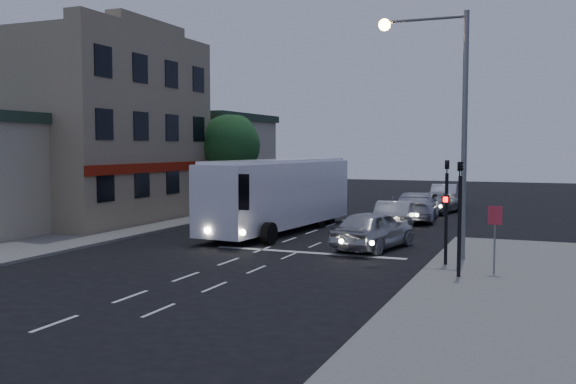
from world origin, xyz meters
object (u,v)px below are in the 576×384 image
at_px(car_extra, 445,195).
at_px(street_tree, 229,143).
at_px(tour_bus, 280,193).
at_px(car_sedan_a, 395,216).
at_px(traffic_signal_main, 446,199).
at_px(regulatory_sign, 495,228).
at_px(car_suv, 373,230).
at_px(car_sedan_b, 416,206).
at_px(car_sedan_c, 437,202).
at_px(traffic_signal_side, 460,204).
at_px(streetlight, 447,106).

relative_size(car_extra, street_tree, 0.79).
height_order(tour_bus, car_extra, tour_bus).
relative_size(car_sedan_a, traffic_signal_main, 1.15).
distance_m(tour_bus, regulatory_sign, 13.27).
bearing_deg(car_suv, car_sedan_b, -76.43).
height_order(car_sedan_a, car_sedan_c, car_sedan_a).
xyz_separation_m(tour_bus, traffic_signal_side, (9.80, -8.66, 0.47)).
distance_m(car_suv, street_tree, 17.15).
relative_size(tour_bus, streetlight, 1.33).
bearing_deg(car_sedan_b, traffic_signal_main, 99.82).
distance_m(car_extra, traffic_signal_main, 24.15).
bearing_deg(car_sedan_a, traffic_signal_main, 105.82).
height_order(traffic_signal_side, regulatory_sign, traffic_signal_side).
bearing_deg(streetlight, car_sedan_c, 99.82).
relative_size(car_sedan_a, street_tree, 0.76).
height_order(car_sedan_c, car_extra, car_extra).
bearing_deg(streetlight, car_suv, 152.79).
relative_size(streetlight, street_tree, 1.45).
bearing_deg(car_sedan_c, tour_bus, 75.87).
bearing_deg(car_suv, regulatory_sign, 153.25).
bearing_deg(regulatory_sign, car_sedan_b, 109.78).
bearing_deg(car_sedan_c, car_sedan_b, 96.37).
bearing_deg(car_extra, car_sedan_a, 83.51).
distance_m(car_extra, streetlight, 23.18).
height_order(car_sedan_a, traffic_signal_main, traffic_signal_main).
bearing_deg(regulatory_sign, tour_bus, 144.51).
xyz_separation_m(car_sedan_b, street_tree, (-12.10, 0.21, 3.67)).
bearing_deg(car_sedan_b, regulatory_sign, 104.79).
bearing_deg(streetlight, regulatory_sign, -51.25).
bearing_deg(regulatory_sign, traffic_signal_main, 149.16).
relative_size(car_sedan_c, streetlight, 0.54).
distance_m(car_sedan_a, car_sedan_c, 10.25).
relative_size(car_sedan_b, car_sedan_c, 1.18).
height_order(streetlight, street_tree, streetlight).
xyz_separation_m(regulatory_sign, streetlight, (-1.96, 2.44, 4.14)).
relative_size(car_sedan_c, regulatory_sign, 2.20).
xyz_separation_m(car_sedan_c, traffic_signal_main, (3.31, -19.07, 1.75)).
bearing_deg(traffic_signal_main, car_sedan_a, 113.20).
relative_size(tour_bus, traffic_signal_main, 2.91).
xyz_separation_m(tour_bus, streetlight, (8.84, -5.26, 3.78)).
distance_m(car_sedan_b, traffic_signal_side, 16.68).
relative_size(tour_bus, car_sedan_c, 2.47).
bearing_deg(car_sedan_a, car_sedan_b, -98.15).
xyz_separation_m(car_extra, traffic_signal_side, (4.24, -25.81, 1.62)).
bearing_deg(tour_bus, traffic_signal_side, -36.11).
bearing_deg(car_suv, traffic_signal_side, 140.92).
bearing_deg(tour_bus, car_sedan_b, 59.11).
bearing_deg(traffic_signal_side, car_sedan_c, 100.79).
relative_size(car_extra, regulatory_sign, 2.22).
xyz_separation_m(car_sedan_b, regulatory_sign, (5.41, -15.05, 0.77)).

